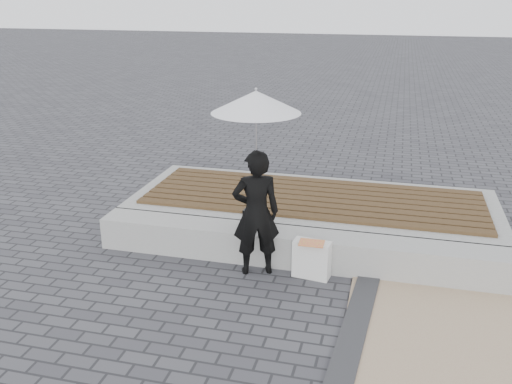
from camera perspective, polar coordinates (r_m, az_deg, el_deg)
ground at (r=5.52m, az=1.08°, el=-14.59°), size 80.00×80.00×0.00m
edging_band at (r=5.02m, az=8.51°, el=-18.61°), size 0.61×5.20×0.04m
seating_ledge at (r=6.78m, az=4.22°, el=-5.72°), size 5.00×0.45×0.40m
timber_platform at (r=7.87m, az=5.79°, el=-2.04°), size 5.00×2.00×0.40m
timber_decking at (r=7.79m, az=5.85°, el=-0.54°), size 4.60×1.60×0.04m
woman at (r=6.34m, az=0.00°, el=-2.17°), size 0.63×0.53×1.49m
parasol at (r=5.98m, az=0.00°, el=9.20°), size 0.97×0.97×1.24m
handbag at (r=6.78m, az=0.01°, el=-2.78°), size 0.32×0.14×0.22m
canvas_tote at (r=6.47m, az=5.71°, el=-6.85°), size 0.44×0.24×0.45m
magazine at (r=6.33m, az=5.71°, el=-5.21°), size 0.28×0.21×0.01m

